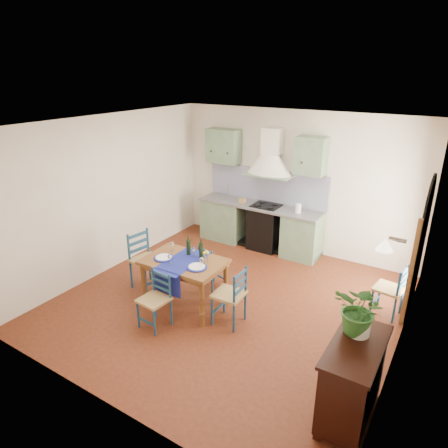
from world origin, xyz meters
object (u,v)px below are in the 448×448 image
at_px(dining_table, 184,266).
at_px(sideboard, 352,378).
at_px(chair_near, 155,300).
at_px(potted_plant, 361,310).

height_order(dining_table, sideboard, dining_table).
xyz_separation_m(chair_near, sideboard, (2.83, -0.16, 0.08)).
distance_m(dining_table, sideboard, 2.92).
relative_size(chair_near, potted_plant, 1.47).
bearing_deg(sideboard, dining_table, 163.86).
bearing_deg(potted_plant, chair_near, -179.46).
height_order(chair_near, sideboard, sideboard).
distance_m(chair_near, potted_plant, 2.89).
bearing_deg(dining_table, sideboard, -16.14).
height_order(sideboard, potted_plant, potted_plant).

